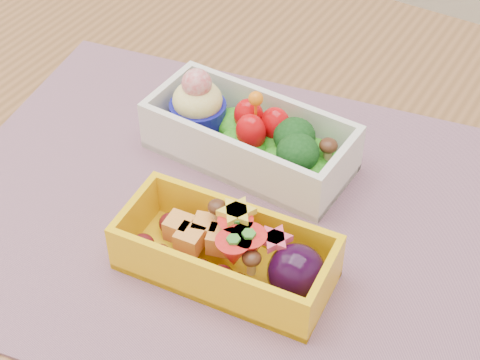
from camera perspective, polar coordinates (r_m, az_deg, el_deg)
The scene contains 4 objects.
table at distance 0.75m, azimuth -2.09°, elevation -6.71°, with size 1.20×0.80×0.75m.
placemat at distance 0.66m, azimuth -0.78°, elevation -2.46°, with size 0.50×0.38×0.00m, color gray.
bento_white at distance 0.70m, azimuth 0.65°, elevation 3.28°, with size 0.19×0.09×0.08m.
bento_yellow at distance 0.60m, azimuth -0.76°, elevation -5.39°, with size 0.17×0.09×0.06m.
Camera 1 is at (0.27, -0.40, 1.22)m, focal length 57.90 mm.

